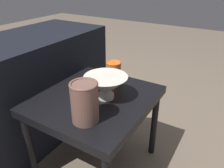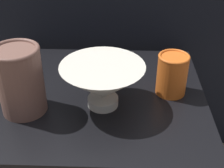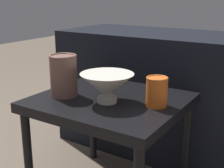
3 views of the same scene
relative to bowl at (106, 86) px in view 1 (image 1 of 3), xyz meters
name	(u,v)px [view 1 (image 1 of 3)]	position (x,y,z in m)	size (l,w,h in m)	color
ground_plane	(98,164)	(-0.02, 0.05, -0.53)	(8.00, 8.00, 0.00)	#6B5B4C
table	(96,106)	(-0.02, 0.05, -0.12)	(0.59, 0.53, 0.46)	black
couch_backdrop	(25,91)	(-0.02, 0.61, -0.19)	(1.16, 0.50, 0.67)	black
bowl	(106,86)	(0.00, 0.00, 0.00)	(0.21, 0.21, 0.12)	silver
vase_textured_left	(85,102)	(-0.20, -0.03, 0.02)	(0.11, 0.11, 0.18)	brown
vase_colorful_right	(114,71)	(0.18, 0.07, -0.01)	(0.08, 0.08, 0.12)	orange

